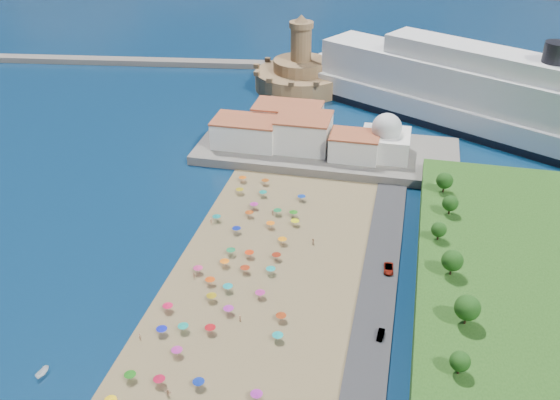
# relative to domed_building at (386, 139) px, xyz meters

# --- Properties ---
(ground) EXTENTS (700.00, 700.00, 0.00)m
(ground) POSITION_rel_domed_building_xyz_m (-30.00, -71.00, -8.97)
(ground) COLOR #071938
(ground) RESTS_ON ground
(terrace) EXTENTS (90.00, 36.00, 3.00)m
(terrace) POSITION_rel_domed_building_xyz_m (-20.00, 2.00, -7.47)
(terrace) COLOR #59544C
(terrace) RESTS_ON ground
(jetty) EXTENTS (18.00, 70.00, 2.40)m
(jetty) POSITION_rel_domed_building_xyz_m (-42.00, 37.00, -7.77)
(jetty) COLOR #59544C
(jetty) RESTS_ON ground
(breakwater) EXTENTS (199.03, 34.77, 2.60)m
(breakwater) POSITION_rel_domed_building_xyz_m (-140.00, 82.00, -7.67)
(breakwater) COLOR #59544C
(breakwater) RESTS_ON ground
(waterfront_buildings) EXTENTS (57.00, 29.00, 11.00)m
(waterfront_buildings) POSITION_rel_domed_building_xyz_m (-33.05, 2.64, -1.10)
(waterfront_buildings) COLOR silver
(waterfront_buildings) RESTS_ON terrace
(domed_building) EXTENTS (16.00, 16.00, 15.00)m
(domed_building) POSITION_rel_domed_building_xyz_m (0.00, 0.00, 0.00)
(domed_building) COLOR silver
(domed_building) RESTS_ON terrace
(fortress) EXTENTS (40.00, 40.00, 32.40)m
(fortress) POSITION_rel_domed_building_xyz_m (-42.00, 67.00, -2.29)
(fortress) COLOR olive
(fortress) RESTS_ON ground
(cruise_ship) EXTENTS (162.87, 104.95, 37.58)m
(cruise_ship) POSITION_rel_domed_building_xyz_m (33.03, 37.38, 2.16)
(cruise_ship) COLOR black
(cruise_ship) RESTS_ON ground
(beach_parasols) EXTENTS (30.67, 113.87, 2.20)m
(beach_parasols) POSITION_rel_domed_building_xyz_m (-31.52, -81.98, -6.83)
(beach_parasols) COLOR gray
(beach_parasols) RESTS_ON beach
(beachgoers) EXTENTS (31.39, 82.51, 1.89)m
(beachgoers) POSITION_rel_domed_building_xyz_m (-30.61, -76.87, -7.83)
(beachgoers) COLOR tan
(beachgoers) RESTS_ON beach
(parked_cars) EXTENTS (2.71, 54.98, 1.43)m
(parked_cars) POSITION_rel_domed_building_xyz_m (6.00, -79.48, -7.60)
(parked_cars) COLOR gray
(parked_cars) RESTS_ON promenade
(hillside_trees) EXTENTS (14.82, 106.47, 7.11)m
(hillside_trees) POSITION_rel_domed_building_xyz_m (19.30, -77.84, 0.78)
(hillside_trees) COLOR #382314
(hillside_trees) RESTS_ON hillside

